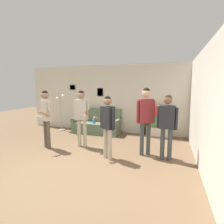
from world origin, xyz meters
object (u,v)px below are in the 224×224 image
object	(u,v)px
person_player_foreground_center	(81,112)
floor_lamp	(61,107)
person_watcher_holding_cup	(107,121)
bottle_on_floor	(78,133)
person_player_foreground_left	(46,113)
person_spectator_near_bookshelf	(146,114)
couch	(97,125)
bookshelf	(158,121)
person_spectator_far_right	(167,121)

from	to	relation	value
person_player_foreground_center	floor_lamp	bearing A→B (deg)	139.53
person_watcher_holding_cup	bottle_on_floor	xyz separation A→B (m)	(-1.81, 1.64, -0.88)
person_watcher_holding_cup	person_player_foreground_left	bearing A→B (deg)	175.19
person_player_foreground_left	person_player_foreground_center	distance (m)	1.04
person_player_foreground_left	bottle_on_floor	xyz separation A→B (m)	(0.19, 1.47, -0.97)
person_player_foreground_left	person_spectator_near_bookshelf	world-z (taller)	person_spectator_near_bookshelf
person_player_foreground_center	person_spectator_near_bookshelf	size ratio (longest dim) A/B	0.95
person_player_foreground_left	person_player_foreground_center	world-z (taller)	person_player_foreground_center
couch	person_player_foreground_center	distance (m)	1.87
bookshelf	person_spectator_far_right	distance (m)	2.18
bottle_on_floor	person_spectator_near_bookshelf	bearing A→B (deg)	-22.17
person_player_foreground_left	person_spectator_far_right	xyz separation A→B (m)	(3.41, 0.21, -0.06)
bookshelf	bottle_on_floor	xyz separation A→B (m)	(-2.88, -0.85, -0.49)
bookshelf	person_spectator_near_bookshelf	size ratio (longest dim) A/B	0.65
bookshelf	person_player_foreground_left	bearing A→B (deg)	-142.87
person_spectator_near_bookshelf	couch	bearing A→B (deg)	141.17
person_player_foreground_center	person_spectator_near_bookshelf	bearing A→B (deg)	-1.72
person_watcher_holding_cup	person_spectator_far_right	xyz separation A→B (m)	(1.42, 0.38, 0.03)
floor_lamp	person_watcher_holding_cup	distance (m)	3.59
bookshelf	person_spectator_near_bookshelf	distance (m)	2.03
person_player_foreground_left	person_watcher_holding_cup	xyz separation A→B (m)	(1.99, -0.17, -0.09)
floor_lamp	person_player_foreground_center	size ratio (longest dim) A/B	0.88
person_watcher_holding_cup	person_spectator_near_bookshelf	bearing A→B (deg)	32.09
bookshelf	person_spectator_far_right	xyz separation A→B (m)	(0.35, -2.11, 0.42)
floor_lamp	person_spectator_near_bookshelf	world-z (taller)	person_spectator_near_bookshelf
bookshelf	floor_lamp	xyz separation A→B (m)	(-3.95, -0.33, 0.42)
person_player_foreground_center	person_spectator_near_bookshelf	distance (m)	1.93
bookshelf	person_spectator_far_right	world-z (taller)	person_spectator_far_right
couch	bookshelf	world-z (taller)	bookshelf
person_spectator_far_right	couch	bearing A→B (deg)	144.83
person_player_foreground_left	person_watcher_holding_cup	world-z (taller)	person_player_foreground_left
couch	person_player_foreground_center	xyz separation A→B (m)	(0.25, -1.69, 0.76)
floor_lamp	bottle_on_floor	distance (m)	1.49
floor_lamp	person_watcher_holding_cup	world-z (taller)	person_watcher_holding_cup
couch	bottle_on_floor	world-z (taller)	couch
bottle_on_floor	couch	bearing A→B (deg)	52.54
person_spectator_far_right	person_spectator_near_bookshelf	bearing A→B (deg)	163.09
couch	person_player_foreground_left	xyz separation A→B (m)	(-0.69, -2.13, 0.76)
person_spectator_far_right	bookshelf	bearing A→B (deg)	99.32
person_spectator_near_bookshelf	bottle_on_floor	xyz separation A→B (m)	(-2.68, 1.09, -1.03)
person_spectator_far_right	bottle_on_floor	xyz separation A→B (m)	(-3.23, 1.26, -0.91)
bookshelf	floor_lamp	size ratio (longest dim) A/B	0.78
bookshelf	bottle_on_floor	size ratio (longest dim) A/B	4.75
floor_lamp	person_player_foreground_center	world-z (taller)	person_player_foreground_center
person_spectator_near_bookshelf	bottle_on_floor	distance (m)	3.07
bookshelf	person_spectator_near_bookshelf	world-z (taller)	person_spectator_near_bookshelf
person_spectator_near_bookshelf	person_spectator_far_right	size ratio (longest dim) A/B	1.10
person_player_foreground_left	person_player_foreground_center	size ratio (longest dim) A/B	1.00
person_watcher_holding_cup	couch	bearing A→B (deg)	119.53
person_watcher_holding_cup	floor_lamp	bearing A→B (deg)	143.08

